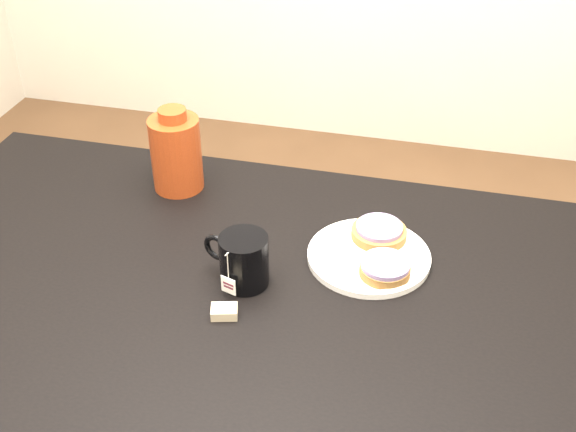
{
  "coord_description": "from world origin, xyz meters",
  "views": [
    {
      "loc": [
        0.33,
        -0.92,
        1.6
      ],
      "look_at": [
        0.07,
        0.18,
        0.81
      ],
      "focal_mm": 45.0,
      "sensor_mm": 36.0,
      "label": 1
    }
  ],
  "objects": [
    {
      "name": "bagel_front",
      "position": [
        0.26,
        0.1,
        0.78
      ],
      "size": [
        0.13,
        0.13,
        0.03
      ],
      "color": "brown",
      "rests_on": "plate"
    },
    {
      "name": "plate",
      "position": [
        0.23,
        0.16,
        0.76
      ],
      "size": [
        0.23,
        0.23,
        0.02
      ],
      "color": "white",
      "rests_on": "table"
    },
    {
      "name": "bagel_back",
      "position": [
        0.24,
        0.21,
        0.78
      ],
      "size": [
        0.12,
        0.12,
        0.03
      ],
      "color": "brown",
      "rests_on": "plate"
    },
    {
      "name": "bagel_package",
      "position": [
        -0.21,
        0.31,
        0.83
      ],
      "size": [
        0.14,
        0.14,
        0.19
      ],
      "rotation": [
        0.0,
        0.0,
        0.4
      ],
      "color": "maroon",
      "rests_on": "table"
    },
    {
      "name": "table",
      "position": [
        0.0,
        0.0,
        0.67
      ],
      "size": [
        1.4,
        0.9,
        0.75
      ],
      "color": "black",
      "rests_on": "ground_plane"
    },
    {
      "name": "mug",
      "position": [
        0.02,
        0.04,
        0.8
      ],
      "size": [
        0.14,
        0.11,
        0.1
      ],
      "rotation": [
        0.0,
        0.0,
        -0.31
      ],
      "color": "black",
      "rests_on": "table"
    },
    {
      "name": "teabag_pouch",
      "position": [
        0.01,
        -0.06,
        0.76
      ],
      "size": [
        0.05,
        0.04,
        0.02
      ],
      "primitive_type": "cube",
      "rotation": [
        0.0,
        0.0,
        0.27
      ],
      "color": "#C6B793",
      "rests_on": "table"
    }
  ]
}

